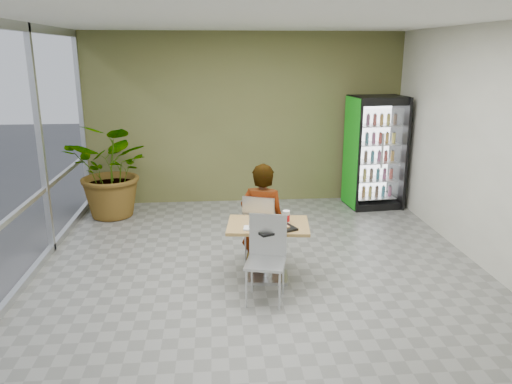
% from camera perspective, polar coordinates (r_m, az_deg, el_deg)
% --- Properties ---
extents(ground, '(7.00, 7.00, 0.00)m').
position_cam_1_polar(ground, '(6.59, 0.75, -9.69)').
color(ground, gray).
rests_on(ground, ground).
extents(room_envelope, '(6.00, 7.00, 3.20)m').
position_cam_1_polar(room_envelope, '(6.08, 0.81, 4.06)').
color(room_envelope, white).
rests_on(room_envelope, ground).
extents(storefront_frame, '(0.10, 7.00, 3.20)m').
position_cam_1_polar(storefront_frame, '(6.51, -26.54, 3.17)').
color(storefront_frame, '#BBBEC1').
rests_on(storefront_frame, ground).
extents(dining_table, '(1.09, 0.83, 0.75)m').
position_cam_1_polar(dining_table, '(6.34, 1.38, -5.48)').
color(dining_table, '#AD8A4A').
rests_on(dining_table, ground).
extents(chair_far, '(0.56, 0.56, 0.98)m').
position_cam_1_polar(chair_far, '(6.77, 0.49, -3.69)').
color(chair_far, '#BBBEC1').
rests_on(chair_far, ground).
extents(chair_near, '(0.54, 0.54, 1.01)m').
position_cam_1_polar(chair_near, '(5.87, 1.22, -6.73)').
color(chair_near, '#BBBEC1').
rests_on(chair_near, ground).
extents(seated_woman, '(0.73, 0.60, 1.71)m').
position_cam_1_polar(seated_woman, '(6.83, 0.75, -3.72)').
color(seated_woman, black).
rests_on(seated_woman, ground).
extents(pizza_plate, '(0.31, 0.32, 0.03)m').
position_cam_1_polar(pizza_plate, '(6.25, 0.21, -3.54)').
color(pizza_plate, silver).
rests_on(pizza_plate, dining_table).
extents(soda_cup, '(0.09, 0.09, 0.17)m').
position_cam_1_polar(soda_cup, '(6.27, 3.47, -2.90)').
color(soda_cup, silver).
rests_on(soda_cup, dining_table).
extents(napkin_stack, '(0.17, 0.17, 0.02)m').
position_cam_1_polar(napkin_stack, '(6.08, -0.69, -4.15)').
color(napkin_stack, silver).
rests_on(napkin_stack, dining_table).
extents(cafeteria_tray, '(0.59, 0.53, 0.03)m').
position_cam_1_polar(cafeteria_tray, '(6.06, 2.02, -4.20)').
color(cafeteria_tray, black).
rests_on(cafeteria_tray, dining_table).
extents(beverage_fridge, '(1.01, 0.82, 2.07)m').
position_cam_1_polar(beverage_fridge, '(9.53, 13.45, 4.43)').
color(beverage_fridge, black).
rests_on(beverage_fridge, ground).
extents(potted_plant, '(1.91, 1.80, 1.69)m').
position_cam_1_polar(potted_plant, '(9.04, -15.93, 2.42)').
color(potted_plant, '#276129').
rests_on(potted_plant, ground).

